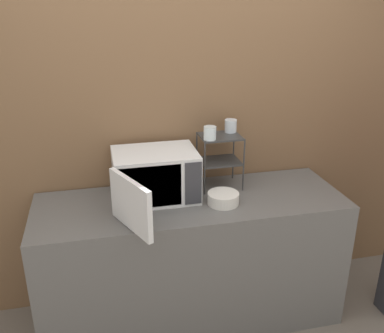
{
  "coord_description": "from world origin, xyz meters",
  "views": [
    {
      "loc": [
        -0.55,
        -2.04,
        2.11
      ],
      "look_at": [
        0.01,
        0.37,
        1.12
      ],
      "focal_mm": 40.0,
      "sensor_mm": 36.0,
      "label": 1
    }
  ],
  "objects_px": {
    "dish_rack": "(220,150)",
    "glass_front_left": "(210,133)",
    "bowl": "(223,199)",
    "microwave": "(154,176)",
    "glass_back_right": "(231,126)"
  },
  "relations": [
    {
      "from": "dish_rack",
      "to": "glass_front_left",
      "type": "relative_size",
      "value": 4.22
    },
    {
      "from": "microwave",
      "to": "glass_front_left",
      "type": "height_order",
      "value": "glass_front_left"
    },
    {
      "from": "microwave",
      "to": "glass_front_left",
      "type": "bearing_deg",
      "value": 4.81
    },
    {
      "from": "dish_rack",
      "to": "glass_front_left",
      "type": "xyz_separation_m",
      "value": [
        -0.09,
        -0.06,
        0.14
      ]
    },
    {
      "from": "dish_rack",
      "to": "bowl",
      "type": "distance_m",
      "value": 0.35
    },
    {
      "from": "bowl",
      "to": "dish_rack",
      "type": "bearing_deg",
      "value": 78.79
    },
    {
      "from": "glass_front_left",
      "to": "bowl",
      "type": "bearing_deg",
      "value": -79.69
    },
    {
      "from": "dish_rack",
      "to": "glass_back_right",
      "type": "xyz_separation_m",
      "value": [
        0.09,
        0.06,
        0.14
      ]
    },
    {
      "from": "bowl",
      "to": "microwave",
      "type": "bearing_deg",
      "value": 157.24
    },
    {
      "from": "dish_rack",
      "to": "bowl",
      "type": "bearing_deg",
      "value": -101.21
    },
    {
      "from": "microwave",
      "to": "glass_front_left",
      "type": "xyz_separation_m",
      "value": [
        0.37,
        0.03,
        0.25
      ]
    },
    {
      "from": "microwave",
      "to": "dish_rack",
      "type": "distance_m",
      "value": 0.48
    },
    {
      "from": "dish_rack",
      "to": "microwave",
      "type": "bearing_deg",
      "value": -168.14
    },
    {
      "from": "glass_back_right",
      "to": "bowl",
      "type": "height_order",
      "value": "glass_back_right"
    },
    {
      "from": "glass_front_left",
      "to": "bowl",
      "type": "xyz_separation_m",
      "value": [
        0.04,
        -0.2,
        -0.37
      ]
    }
  ]
}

